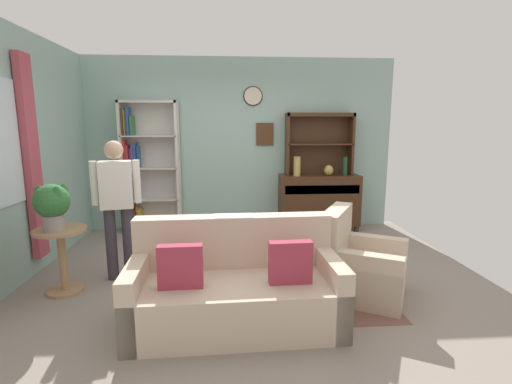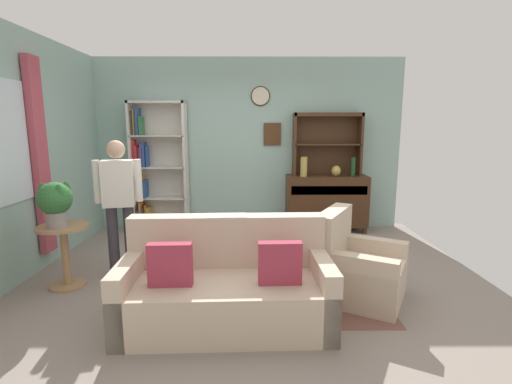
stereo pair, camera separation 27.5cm
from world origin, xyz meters
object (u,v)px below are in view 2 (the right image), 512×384
(sideboard_hutch, at_px, (327,135))
(vase_tall, at_px, (304,167))
(sideboard, at_px, (326,200))
(armchair_floral, at_px, (357,270))
(plant_stand, at_px, (65,249))
(book_stack, at_px, (226,243))
(coffee_table, at_px, (233,254))
(potted_plant_large, at_px, (55,201))
(person_reading, at_px, (119,198))
(bookshelf, at_px, (154,169))
(vase_round, at_px, (336,171))
(couch_floral, at_px, (227,288))
(bottle_wine, at_px, (353,167))

(sideboard_hutch, height_order, vase_tall, sideboard_hutch)
(sideboard, bearing_deg, armchair_floral, -93.61)
(plant_stand, xyz_separation_m, book_stack, (1.71, 0.09, 0.04))
(sideboard_hutch, xyz_separation_m, armchair_floral, (-0.15, -2.53, -1.27))
(book_stack, bearing_deg, coffee_table, -36.05)
(sideboard_hutch, bearing_deg, vase_tall, -154.11)
(book_stack, bearing_deg, armchair_floral, -14.99)
(potted_plant_large, distance_m, coffee_table, 1.92)
(potted_plant_large, distance_m, person_reading, 0.64)
(bookshelf, bearing_deg, coffee_table, -57.66)
(vase_round, distance_m, armchair_floral, 2.48)
(vase_round, relative_size, couch_floral, 0.09)
(potted_plant_large, xyz_separation_m, person_reading, (0.51, 0.38, -0.05))
(sideboard, height_order, book_stack, sideboard)
(vase_round, xyz_separation_m, plant_stand, (-3.33, -2.08, -0.59))
(bookshelf, distance_m, coffee_table, 2.70)
(vase_round, relative_size, bottle_wine, 0.56)
(vase_tall, bearing_deg, book_stack, -119.17)
(sideboard, relative_size, coffee_table, 1.62)
(vase_round, xyz_separation_m, couch_floral, (-1.56, -2.81, -0.69))
(vase_round, height_order, potted_plant_large, potted_plant_large)
(couch_floral, relative_size, potted_plant_large, 3.88)
(bookshelf, xyz_separation_m, vase_tall, (2.42, -0.17, 0.05))
(sideboard, relative_size, bottle_wine, 4.28)
(couch_floral, xyz_separation_m, book_stack, (-0.07, 0.82, 0.15))
(bottle_wine, distance_m, book_stack, 2.80)
(bookshelf, height_order, sideboard_hutch, bookshelf)
(bookshelf, bearing_deg, person_reading, -87.11)
(couch_floral, height_order, plant_stand, couch_floral)
(sideboard, distance_m, coffee_table, 2.55)
(vase_tall, height_order, potted_plant_large, vase_tall)
(plant_stand, bearing_deg, bottle_wine, 29.83)
(bookshelf, height_order, armchair_floral, bookshelf)
(sideboard, distance_m, plant_stand, 3.86)
(person_reading, bearing_deg, bookshelf, 92.89)
(plant_stand, distance_m, potted_plant_large, 0.54)
(plant_stand, bearing_deg, potted_plant_large, -112.69)
(sideboard_hutch, relative_size, plant_stand, 1.61)
(armchair_floral, xyz_separation_m, book_stack, (-1.34, 0.36, 0.17))
(bottle_wine, bearing_deg, book_stack, -133.72)
(sideboard_hutch, height_order, armchair_floral, sideboard_hutch)
(vase_tall, xyz_separation_m, bottle_wine, (0.78, -0.01, -0.00))
(armchair_floral, xyz_separation_m, person_reading, (-2.56, 0.60, 0.62))
(sideboard_hutch, xyz_separation_m, person_reading, (-2.71, -1.93, -0.65))
(vase_round, height_order, person_reading, person_reading)
(potted_plant_large, relative_size, person_reading, 0.30)
(armchair_floral, bearing_deg, vase_round, 83.15)
(sideboard, relative_size, person_reading, 0.83)
(sideboard, height_order, coffee_table, sideboard)
(sideboard, height_order, bottle_wine, bottle_wine)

